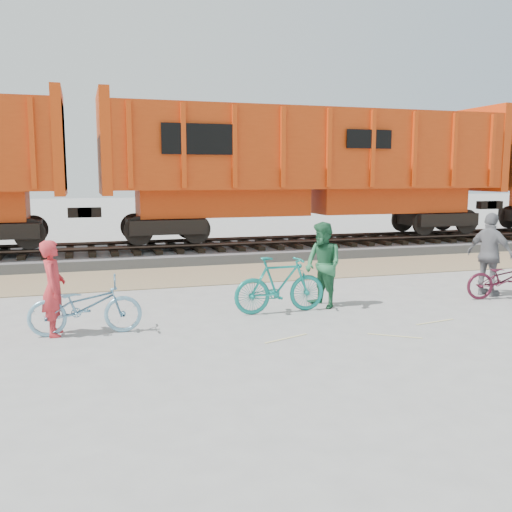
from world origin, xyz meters
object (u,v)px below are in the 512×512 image
object	(u,v)px
bicycle_blue	(85,306)
person_woman	(490,254)
hopper_car_center	(310,166)
bicycle_teal	(280,285)
person_man	(323,265)
person_solo	(53,288)
bicycle_maroon	(505,278)

from	to	relation	value
bicycle_blue	person_woman	size ratio (longest dim) A/B	1.00
hopper_car_center	bicycle_teal	distance (m)	9.30
person_man	hopper_car_center	bearing A→B (deg)	144.44
bicycle_blue	person_solo	world-z (taller)	person_solo
bicycle_blue	person_solo	size ratio (longest dim) A/B	1.16
bicycle_blue	person_solo	distance (m)	0.60
person_man	person_woman	distance (m)	4.03
person_man	person_woman	xyz separation A→B (m)	(4.03, -0.05, 0.06)
bicycle_teal	person_woman	xyz separation A→B (m)	(5.03, 0.15, 0.37)
bicycle_maroon	person_man	size ratio (longest dim) A/B	1.00
hopper_car_center	bicycle_teal	bearing A→B (deg)	-116.01
hopper_car_center	person_solo	size ratio (longest dim) A/B	8.63
hopper_car_center	person_woman	size ratio (longest dim) A/B	7.49
hopper_car_center	bicycle_blue	size ratio (longest dim) A/B	7.46
hopper_car_center	person_woman	xyz separation A→B (m)	(1.10, -7.91, -2.07)
bicycle_blue	bicycle_teal	xyz separation A→B (m)	(3.67, 0.48, 0.07)
person_solo	bicycle_blue	bearing A→B (deg)	-98.66
hopper_car_center	bicycle_blue	bearing A→B (deg)	-131.69
hopper_car_center	person_man	world-z (taller)	hopper_car_center
bicycle_blue	person_man	xyz separation A→B (m)	(4.67, 0.68, 0.38)
hopper_car_center	person_solo	world-z (taller)	hopper_car_center
bicycle_blue	hopper_car_center	bearing A→B (deg)	-38.88
bicycle_maroon	person_woman	world-z (taller)	person_woman
bicycle_maroon	person_woman	distance (m)	0.63
bicycle_maroon	hopper_car_center	bearing A→B (deg)	18.90
person_man	bicycle_blue	bearing A→B (deg)	-96.83
bicycle_maroon	person_woman	size ratio (longest dim) A/B	0.94
bicycle_maroon	person_solo	distance (m)	9.31
bicycle_teal	bicycle_maroon	distance (m)	5.14
bicycle_blue	person_woman	world-z (taller)	person_woman
hopper_car_center	bicycle_maroon	distance (m)	8.78
hopper_car_center	person_solo	xyz separation A→B (m)	(-8.11, -8.44, -2.19)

